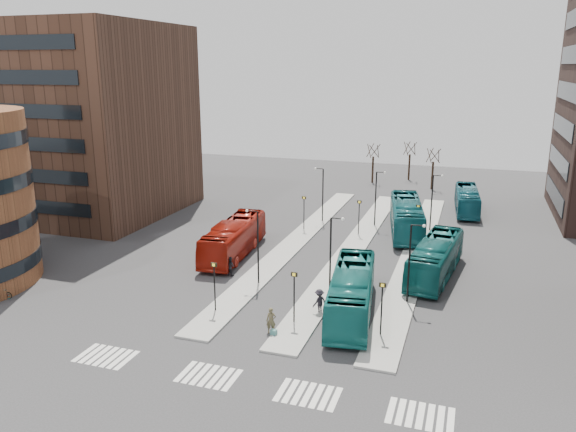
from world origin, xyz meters
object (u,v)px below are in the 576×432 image
(suitcase, at_px, (274,333))
(commuter_b, at_px, (327,314))
(teal_bus_c, at_px, (436,258))
(commuter_c, at_px, (319,301))
(teal_bus_d, at_px, (467,200))
(teal_bus_a, at_px, (352,292))
(bicycle_far, at_px, (2,293))
(red_bus, at_px, (234,238))
(teal_bus_b, at_px, (406,217))
(commuter_a, at_px, (230,266))
(traveller, at_px, (271,321))

(suitcase, distance_m, commuter_b, 4.03)
(teal_bus_c, distance_m, commuter_c, 12.57)
(teal_bus_d, bearing_deg, suitcase, -110.47)
(teal_bus_a, xyz_separation_m, teal_bus_c, (5.13, 9.55, -0.05))
(teal_bus_d, distance_m, commuter_b, 36.32)
(suitcase, height_order, bicycle_far, bicycle_far)
(commuter_c, bearing_deg, bicycle_far, -46.25)
(red_bus, xyz_separation_m, teal_bus_b, (14.48, 12.42, 0.15))
(teal_bus_b, relative_size, commuter_b, 7.95)
(commuter_b, bearing_deg, commuter_a, 61.64)
(teal_bus_d, height_order, commuter_a, teal_bus_d)
(teal_bus_b, bearing_deg, teal_bus_c, -82.04)
(bicycle_far, bearing_deg, red_bus, -52.62)
(commuter_b, bearing_deg, teal_bus_a, -22.48)
(suitcase, xyz_separation_m, teal_bus_c, (9.22, 14.66, 1.38))
(teal_bus_c, bearing_deg, teal_bus_b, 114.99)
(teal_bus_b, bearing_deg, red_bus, -149.31)
(traveller, xyz_separation_m, commuter_c, (2.22, 4.03, 0.02))
(red_bus, bearing_deg, teal_bus_d, 44.80)
(teal_bus_b, distance_m, bicycle_far, 38.75)
(teal_bus_c, bearing_deg, bicycle_far, -146.57)
(teal_bus_b, height_order, teal_bus_c, teal_bus_b)
(suitcase, xyz_separation_m, traveller, (-0.34, 0.44, 0.65))
(commuter_b, xyz_separation_m, commuter_c, (-1.01, 1.72, 0.10))
(teal_bus_a, xyz_separation_m, teal_bus_b, (1.21, 21.68, 0.14))
(red_bus, height_order, bicycle_far, red_bus)
(teal_bus_a, relative_size, traveller, 6.72)
(teal_bus_b, height_order, commuter_c, teal_bus_b)
(red_bus, relative_size, commuter_c, 6.52)
(teal_bus_d, distance_m, traveller, 39.40)
(commuter_a, distance_m, commuter_c, 10.45)
(suitcase, xyz_separation_m, red_bus, (-9.18, 14.37, 1.42))
(red_bus, height_order, teal_bus_b, teal_bus_b)
(commuter_a, height_order, commuter_b, commuter_a)
(suitcase, distance_m, traveller, 0.86)
(teal_bus_a, xyz_separation_m, commuter_b, (-1.20, -2.35, -0.85))
(suitcase, bearing_deg, bicycle_far, -168.24)
(commuter_b, relative_size, bicycle_far, 1.01)
(traveller, bearing_deg, teal_bus_c, 41.43)
(red_bus, distance_m, teal_bus_c, 18.40)
(traveller, distance_m, commuter_b, 3.97)
(bicycle_far, bearing_deg, commuter_c, -90.13)
(red_bus, xyz_separation_m, commuter_a, (1.83, -4.99, -0.84))
(red_bus, xyz_separation_m, commuter_c, (11.06, -9.90, -0.75))
(teal_bus_a, xyz_separation_m, commuter_c, (-2.21, -0.64, -0.75))
(traveller, bearing_deg, teal_bus_d, 58.32)
(red_bus, distance_m, commuter_a, 5.38)
(teal_bus_b, relative_size, teal_bus_c, 1.11)
(traveller, relative_size, commuter_a, 1.09)
(commuter_a, bearing_deg, traveller, 148.33)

